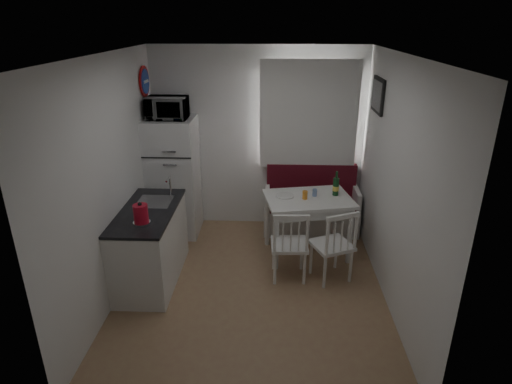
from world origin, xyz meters
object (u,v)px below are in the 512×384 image
kitchen_counter (151,244)px  kettle (141,214)px  bench (311,210)px  wine_bottle (336,183)px  fridge (173,177)px  chair_right (334,240)px  chair_left (290,239)px  microwave (167,108)px  dining_table (308,204)px

kitchen_counter → kettle: size_ratio=5.39×
bench → wine_bottle: size_ratio=4.23×
fridge → chair_right: bearing=-30.5°
chair_left → wine_bottle: size_ratio=1.52×
chair_right → kitchen_counter: bearing=156.1°
fridge → kettle: fridge is taller
microwave → chair_right: bearing=-29.5°
wine_bottle → bench: bearing=112.8°
dining_table → fridge: 1.95m
chair_right → wine_bottle: wine_bottle is taller
fridge → microwave: bearing=-90.0°
kitchen_counter → bench: size_ratio=0.97×
kettle → chair_right: bearing=10.0°
kettle → kitchen_counter: bearing=97.7°
kitchen_counter → fridge: size_ratio=0.79×
chair_right → kettle: (-2.08, -0.37, 0.45)m
dining_table → fridge: size_ratio=0.71×
dining_table → chair_right: size_ratio=2.13×
dining_table → chair_right: (0.25, -0.66, -0.15)m
microwave → kitchen_counter: bearing=-90.9°
chair_right → kettle: bearing=166.1°
wine_bottle → chair_left: bearing=-128.2°
bench → dining_table: size_ratio=1.13×
chair_left → kettle: 1.68m
bench → fridge: size_ratio=0.81×
bench → wine_bottle: 0.91m
bench → fridge: fridge is taller
kettle → dining_table: bearing=29.5°
bench → chair_right: 1.38m
kitchen_counter → bench: 2.40m
bench → dining_table: bench is taller
chair_right → dining_table: bearing=86.7°
bench → kitchen_counter: bearing=-145.6°
chair_left → dining_table: bearing=66.8°
kitchen_counter → fridge: 1.30m
kitchen_counter → microwave: bearing=89.1°
kitchen_counter → dining_table: kitchen_counter is taller
bench → chair_left: bench is taller
bench → wine_bottle: bearing=-67.2°
fridge → chair_left: bearing=-37.6°
kettle → wine_bottle: kettle is taller
fridge → wine_bottle: fridge is taller
dining_table → wine_bottle: wine_bottle is taller
bench → microwave: 2.48m
chair_left → fridge: fridge is taller
bench → chair_right: size_ratio=2.40×
chair_left → kettle: (-1.58, -0.37, 0.46)m
chair_left → microwave: bearing=140.9°
bench → chair_left: size_ratio=2.78×
microwave → kettle: (0.03, -1.56, -0.80)m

